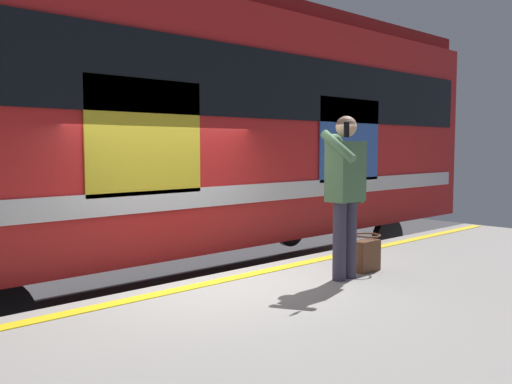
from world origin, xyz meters
TOP-DOWN VIEW (x-y plane):
  - ground_plane at (0.00, 0.00)m, footprint 24.44×24.44m
  - platform at (0.00, 2.30)m, footprint 12.02×4.61m
  - safety_line at (0.00, 0.30)m, footprint 11.78×0.16m
  - track_rail_near at (0.00, -1.43)m, footprint 15.63×0.08m
  - track_rail_far at (0.00, -2.86)m, footprint 15.63×0.08m
  - train_carriage at (-1.55, -2.14)m, footprint 10.53×3.04m
  - passenger at (-1.01, 1.12)m, footprint 0.57×0.55m
  - handbag at (-1.48, 1.07)m, footprint 0.34×0.31m

SIDE VIEW (x-z plane):
  - ground_plane at x=0.00m, z-range 0.00..0.00m
  - track_rail_near at x=0.00m, z-range 0.00..0.16m
  - track_rail_far at x=0.00m, z-range 0.00..0.16m
  - platform at x=0.00m, z-range 0.00..0.88m
  - safety_line at x=0.00m, z-range 0.88..0.89m
  - handbag at x=-1.48m, z-range 0.87..1.29m
  - passenger at x=-1.01m, z-range 1.03..2.74m
  - train_carriage at x=-1.55m, z-range 0.54..4.74m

